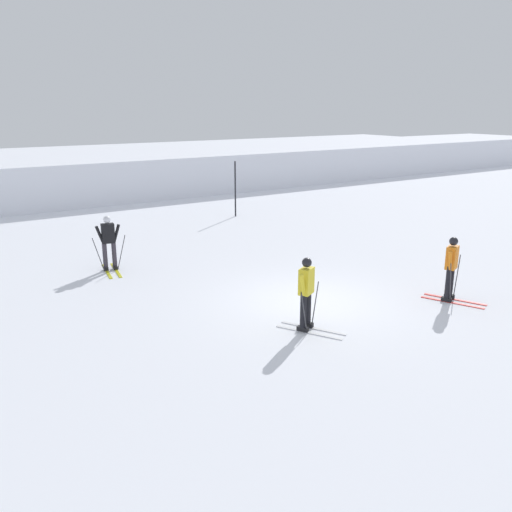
{
  "coord_description": "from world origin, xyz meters",
  "views": [
    {
      "loc": [
        -8.37,
        -10.27,
        4.96
      ],
      "look_at": [
        -0.5,
        1.77,
        0.9
      ],
      "focal_mm": 37.69,
      "sensor_mm": 36.0,
      "label": 1
    }
  ],
  "objects": [
    {
      "name": "skier_black",
      "position": [
        -3.41,
        5.59,
        0.92
      ],
      "size": [
        0.99,
        1.64,
        1.71
      ],
      "color": "gold",
      "rests_on": "ground"
    },
    {
      "name": "skier_orange",
      "position": [
        3.13,
        -1.92,
        0.92
      ],
      "size": [
        0.97,
        1.62,
        1.71
      ],
      "color": "red",
      "rests_on": "ground"
    },
    {
      "name": "ground_plane",
      "position": [
        0.0,
        0.0,
        0.0
      ],
      "size": [
        120.0,
        120.0,
        0.0
      ],
      "primitive_type": "plane",
      "color": "white"
    },
    {
      "name": "skier_yellow",
      "position": [
        -1.2,
        -1.38,
        0.92
      ],
      "size": [
        1.09,
        1.58,
        1.71
      ],
      "color": "silver",
      "rests_on": "ground"
    },
    {
      "name": "trail_marker_pole",
      "position": [
        4.16,
        10.62,
        1.26
      ],
      "size": [
        0.07,
        0.07,
        2.52
      ],
      "primitive_type": "cylinder",
      "color": "black",
      "rests_on": "ground"
    },
    {
      "name": "far_snow_ridge",
      "position": [
        0.0,
        20.33,
        1.09
      ],
      "size": [
        80.0,
        7.93,
        2.18
      ],
      "primitive_type": "cube",
      "color": "white",
      "rests_on": "ground"
    }
  ]
}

